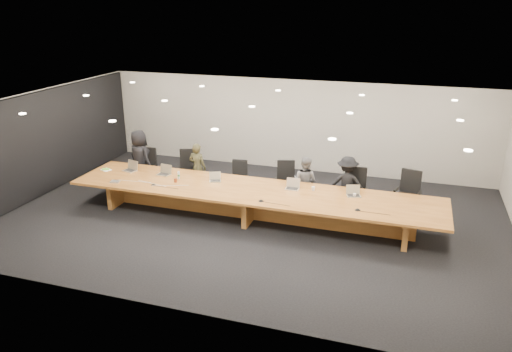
{
  "coord_description": "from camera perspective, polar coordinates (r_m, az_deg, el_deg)",
  "views": [
    {
      "loc": [
        3.52,
        -10.56,
        5.07
      ],
      "look_at": [
        0.0,
        0.3,
        1.0
      ],
      "focal_mm": 35.0,
      "sensor_mm": 36.0,
      "label": 1
    }
  ],
  "objects": [
    {
      "name": "laptop_a",
      "position": [
        13.62,
        -14.27,
        1.1
      ],
      "size": [
        0.4,
        0.33,
        0.27
      ],
      "primitive_type": null,
      "rotation": [
        0.0,
        0.0,
        -0.26
      ],
      "color": "tan",
      "rests_on": "conference_table"
    },
    {
      "name": "mic_left",
      "position": [
        12.5,
        -11.65,
        -0.95
      ],
      "size": [
        0.16,
        0.16,
        0.03
      ],
      "primitive_type": "cone",
      "rotation": [
        0.0,
        0.0,
        0.38
      ],
      "color": "black",
      "rests_on": "conference_table"
    },
    {
      "name": "lime_gadget",
      "position": [
        13.89,
        -16.8,
        0.76
      ],
      "size": [
        0.21,
        0.16,
        0.03
      ],
      "primitive_type": "cube",
      "rotation": [
        0.0,
        0.0,
        0.36
      ],
      "color": "#66CC36",
      "rests_on": "notepad"
    },
    {
      "name": "notepad",
      "position": [
        13.9,
        -16.77,
        0.68
      ],
      "size": [
        0.32,
        0.29,
        0.02
      ],
      "primitive_type": "cube",
      "rotation": [
        0.0,
        0.0,
        -0.42
      ],
      "color": "white",
      "rests_on": "conference_table"
    },
    {
      "name": "mic_right",
      "position": [
        11.03,
        11.54,
        -3.77
      ],
      "size": [
        0.16,
        0.16,
        0.03
      ],
      "primitive_type": "cone",
      "rotation": [
        0.0,
        0.0,
        -0.2
      ],
      "color": "black",
      "rests_on": "conference_table"
    },
    {
      "name": "chair_right",
      "position": [
        12.64,
        11.28,
        -1.63
      ],
      "size": [
        0.6,
        0.6,
        1.14
      ],
      "primitive_type": null,
      "rotation": [
        0.0,
        0.0,
        0.02
      ],
      "color": "black",
      "rests_on": "ground"
    },
    {
      "name": "back_wall",
      "position": [
        15.43,
        4.26,
        5.8
      ],
      "size": [
        12.0,
        0.02,
        2.8
      ],
      "primitive_type": "cube",
      "color": "silver",
      "rests_on": "ground"
    },
    {
      "name": "laptop_e",
      "position": [
        11.74,
        11.13,
        -1.71
      ],
      "size": [
        0.37,
        0.32,
        0.25
      ],
      "primitive_type": null,
      "rotation": [
        0.0,
        0.0,
        0.32
      ],
      "color": "#BAAE8E",
      "rests_on": "conference_table"
    },
    {
      "name": "person_c",
      "position": [
        12.79,
        5.62,
        -0.64
      ],
      "size": [
        0.76,
        0.66,
        1.32
      ],
      "primitive_type": "imported",
      "rotation": [
        0.0,
        0.0,
        2.86
      ],
      "color": "slate",
      "rests_on": "ground"
    },
    {
      "name": "ground",
      "position": [
        12.23,
        -0.43,
        -4.87
      ],
      "size": [
        12.0,
        12.0,
        0.0
      ],
      "primitive_type": "plane",
      "color": "black",
      "rests_on": "ground"
    },
    {
      "name": "mic_center",
      "position": [
        11.28,
        0.59,
        -2.82
      ],
      "size": [
        0.16,
        0.16,
        0.03
      ],
      "primitive_type": "cone",
      "rotation": [
        0.0,
        0.0,
        0.35
      ],
      "color": "black",
      "rests_on": "conference_table"
    },
    {
      "name": "person_b",
      "position": [
        13.75,
        -6.7,
        0.93
      ],
      "size": [
        0.54,
        0.38,
        1.39
      ],
      "primitive_type": "imported",
      "rotation": [
        0.0,
        0.0,
        3.05
      ],
      "color": "#302E1A",
      "rests_on": "ground"
    },
    {
      "name": "person_a",
      "position": [
        14.48,
        -13.12,
        2.0
      ],
      "size": [
        0.93,
        0.77,
        1.63
      ],
      "primitive_type": "imported",
      "rotation": [
        0.0,
        0.0,
        2.77
      ],
      "color": "black",
      "rests_on": "ground"
    },
    {
      "name": "left_wall_panel",
      "position": [
        14.65,
        -23.12,
        3.4
      ],
      "size": [
        0.08,
        7.84,
        2.74
      ],
      "primitive_type": "cube",
      "color": "black",
      "rests_on": "ground"
    },
    {
      "name": "conference_table",
      "position": [
        12.03,
        -0.44,
        -2.61
      ],
      "size": [
        9.0,
        1.8,
        0.75
      ],
      "color": "brown",
      "rests_on": "ground"
    },
    {
      "name": "paper_cup_near",
      "position": [
        11.96,
        6.57,
        -1.45
      ],
      "size": [
        0.08,
        0.08,
        0.1
      ],
      "primitive_type": "cone",
      "rotation": [
        0.0,
        0.0,
        0.04
      ],
      "color": "silver",
      "rests_on": "conference_table"
    },
    {
      "name": "chair_left",
      "position": [
        14.0,
        -7.77,
        0.68
      ],
      "size": [
        0.74,
        0.74,
        1.14
      ],
      "primitive_type": null,
      "rotation": [
        0.0,
        0.0,
        0.33
      ],
      "color": "black",
      "rests_on": "ground"
    },
    {
      "name": "av_box",
      "position": [
        12.92,
        -15.81,
        -0.61
      ],
      "size": [
        0.25,
        0.2,
        0.03
      ],
      "primitive_type": "cube",
      "rotation": [
        0.0,
        0.0,
        0.19
      ],
      "color": "#B4B4B9",
      "rests_on": "conference_table"
    },
    {
      "name": "laptop_d",
      "position": [
        11.97,
        4.16,
        -0.94
      ],
      "size": [
        0.33,
        0.24,
        0.26
      ],
      "primitive_type": null,
      "rotation": [
        0.0,
        0.0,
        0.02
      ],
      "color": "#C5B197",
      "rests_on": "conference_table"
    },
    {
      "name": "water_bottle",
      "position": [
        12.79,
        -8.83,
        0.08
      ],
      "size": [
        0.08,
        0.08,
        0.19
      ],
      "primitive_type": "cylinder",
      "rotation": [
        0.0,
        0.0,
        0.38
      ],
      "color": "silver",
      "rests_on": "conference_table"
    },
    {
      "name": "person_d",
      "position": [
        12.64,
        10.34,
        -0.88
      ],
      "size": [
        0.97,
        0.62,
        1.42
      ],
      "primitive_type": "imported",
      "rotation": [
        0.0,
        0.0,
        3.24
      ],
      "color": "black",
      "rests_on": "ground"
    },
    {
      "name": "chair_far_left",
      "position": [
        14.45,
        -12.45,
        0.95
      ],
      "size": [
        0.62,
        0.62,
        1.12
      ],
      "primitive_type": null,
      "rotation": [
        0.0,
        0.0,
        0.09
      ],
      "color": "black",
      "rests_on": "ground"
    },
    {
      "name": "chair_far_right",
      "position": [
        12.66,
        16.91,
        -2.0
      ],
      "size": [
        0.72,
        0.72,
        1.18
      ],
      "primitive_type": null,
      "rotation": [
        0.0,
        0.0,
        -0.22
      ],
      "color": "black",
      "rests_on": "ground"
    },
    {
      "name": "laptop_b",
      "position": [
        13.13,
        -10.54,
        0.67
      ],
      "size": [
        0.36,
        0.28,
        0.26
      ],
      "primitive_type": null,
      "rotation": [
        0.0,
        0.0,
        -0.13
      ],
      "color": "tan",
      "rests_on": "conference_table"
    },
    {
      "name": "paper_cup_far",
      "position": [
        11.73,
        11.2,
        -2.17
      ],
      "size": [
        0.09,
        0.09,
        0.08
      ],
      "primitive_type": "cone",
      "rotation": [
        0.0,
        0.0,
        -0.27
      ],
      "color": "white",
      "rests_on": "conference_table"
    },
    {
      "name": "chair_mid_left",
      "position": [
        13.43,
        -2.06,
        -0.3
      ],
      "size": [
        0.55,
        0.55,
        0.99
      ],
      "primitive_type": null,
      "rotation": [
        0.0,
        0.0,
        0.08
      ],
      "color": "black",
      "rests_on": "ground"
    },
    {
      "name": "laptop_c",
      "position": [
        12.5,
        -4.7,
        -0.12
      ],
      "size": [
        0.35,
        0.31,
        0.23
      ],
      "primitive_type": null,
      "rotation": [
        0.0,
        0.0,
        0.41
      ],
      "color": "#C3B795",
      "rests_on": "conference_table"
    },
    {
      "name": "amber_mug",
      "position": [
        12.59,
        -9.19,
        -0.49
      ],
      "size": [
        0.08,
        0.08,
        0.1
      ],
      "primitive_type": "cylinder",
      "rotation": [
        0.0,
        0.0,
        0.03
      ],
      "color": "maroon",
      "rests_on": "conference_table"
    },
    {
      "name": "chair_mid_right",
      "position": [
        13.02,
        3.45,
        -0.7
      ],
      "size": [
        0.7,
        0.7,
        1.11
      ],
      "primitive_type": null,
      "rotation": [
        0.0,
        0.0,
        0.29
      ],
      "color": "black",
      "rests_on": "ground"
    }
  ]
}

